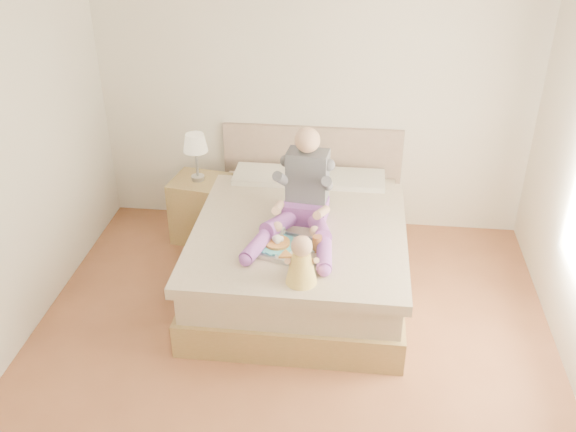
# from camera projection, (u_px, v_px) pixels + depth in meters

# --- Properties ---
(room) EXTENTS (4.02, 4.22, 2.71)m
(room) POSITION_uv_depth(u_px,v_px,m) (300.00, 177.00, 3.92)
(room) COLOR brown
(room) RESTS_ON ground
(bed) EXTENTS (1.70, 2.18, 1.00)m
(bed) POSITION_uv_depth(u_px,v_px,m) (302.00, 246.00, 5.45)
(bed) COLOR olive
(bed) RESTS_ON ground
(nightstand) EXTENTS (0.56, 0.52, 0.61)m
(nightstand) POSITION_uv_depth(u_px,v_px,m) (202.00, 209.00, 6.04)
(nightstand) COLOR olive
(nightstand) RESTS_ON ground
(lamp) EXTENTS (0.22, 0.22, 0.45)m
(lamp) POSITION_uv_depth(u_px,v_px,m) (195.00, 145.00, 5.72)
(lamp) COLOR #B3B6BA
(lamp) RESTS_ON nightstand
(adult) EXTENTS (0.69, 1.01, 0.81)m
(adult) POSITION_uv_depth(u_px,v_px,m) (303.00, 200.00, 5.05)
(adult) COLOR #7A3C97
(adult) RESTS_ON bed
(tray) EXTENTS (0.59, 0.51, 0.14)m
(tray) POSITION_uv_depth(u_px,v_px,m) (290.00, 246.00, 4.85)
(tray) COLOR #B3B6BA
(tray) RESTS_ON bed
(baby) EXTENTS (0.24, 0.34, 0.37)m
(baby) POSITION_uv_depth(u_px,v_px,m) (301.00, 263.00, 4.44)
(baby) COLOR #E3BE47
(baby) RESTS_ON bed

